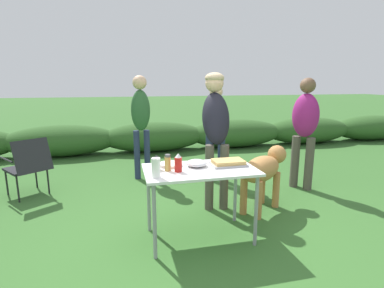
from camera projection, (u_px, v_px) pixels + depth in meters
The scene contains 16 objects.
ground_plane at pixel (200, 237), 3.10m from camera, with size 60.00×60.00×0.00m, color #336028.
shrub_hedge at pixel (154, 137), 6.89m from camera, with size 14.40×0.90×0.67m.
folding_table at pixel (200, 176), 2.97m from camera, with size 1.10×0.64×0.74m.
food_tray at pixel (228, 163), 3.07m from camera, with size 0.35×0.24×0.06m.
plate_stack at pixel (171, 164), 3.05m from camera, with size 0.24×0.24×0.03m, color white.
mixing_bowl at pixel (197, 163), 3.02m from camera, with size 0.21×0.21×0.07m, color silver.
paper_cup_stack at pixel (156, 168), 2.66m from camera, with size 0.08×0.08×0.18m, color white.
ketchup_bottle at pixel (178, 163), 2.84m from camera, with size 0.07×0.07×0.18m.
bbq_sauce_bottle at pixel (157, 163), 2.91m from camera, with size 0.07×0.07×0.15m.
spice_jar at pixel (168, 163), 2.86m from camera, with size 0.06×0.06×0.16m.
standing_person_in_olive_jacket at pixel (216, 123), 3.70m from camera, with size 0.40×0.52×1.69m.
standing_person_in_gray_fleece at pixel (141, 116), 4.79m from camera, with size 0.33×0.25×1.68m.
standing_person_in_red_jacket at pixel (305, 124), 4.35m from camera, with size 0.45×0.47×1.64m.
standing_person_with_beanie at pixel (216, 124), 4.73m from camera, with size 0.44×0.39×1.53m.
dog at pixel (264, 170), 3.70m from camera, with size 0.95×0.72×0.76m.
camp_chair_green_behind_table at pixel (29, 164), 4.11m from camera, with size 0.72×0.75×0.83m.
Camera 1 is at (-0.74, -2.74, 1.58)m, focal length 28.00 mm.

